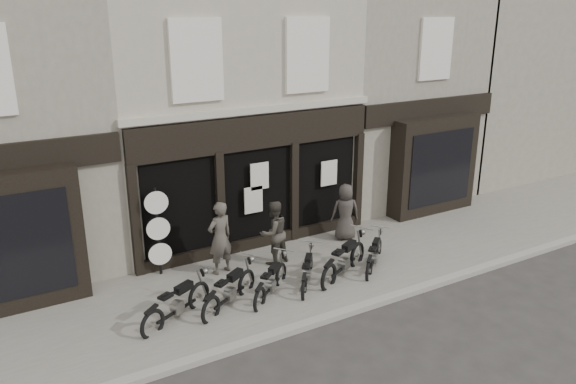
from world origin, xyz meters
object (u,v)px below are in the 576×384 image
motorcycle_0 (177,306)px  motorcycle_5 (374,257)px  motorcycle_2 (271,284)px  motorcycle_1 (230,293)px  advert_sign_post (158,235)px  man_right (345,212)px  motorcycle_3 (307,274)px  man_left (220,238)px  motorcycle_4 (344,263)px  man_centre (274,233)px

motorcycle_0 → motorcycle_5: 5.37m
motorcycle_2 → motorcycle_5: (3.08, -0.05, 0.00)m
motorcycle_1 → motorcycle_2: motorcycle_1 is taller
motorcycle_2 → advert_sign_post: size_ratio=0.67×
motorcycle_5 → man_right: man_right is taller
motorcycle_2 → motorcycle_0: bearing=138.8°
motorcycle_3 → man_left: 2.39m
motorcycle_4 → man_right: 2.40m
motorcycle_3 → man_right: 3.11m
motorcycle_2 → man_left: 1.88m
motorcycle_1 → man_right: (4.54, 1.81, 0.56)m
motorcycle_3 → advert_sign_post: (-2.98, 2.30, 0.83)m
advert_sign_post → man_right: bearing=2.3°
man_right → advert_sign_post: 5.45m
motorcycle_4 → motorcycle_1: bearing=151.5°
motorcycle_3 → motorcycle_5: (2.03, -0.08, 0.01)m
motorcycle_1 → advert_sign_post: bearing=79.8°
motorcycle_0 → man_centre: size_ratio=1.13×
man_centre → advert_sign_post: size_ratio=0.71×
motorcycle_3 → man_right: man_right is taller
motorcycle_1 → motorcycle_4: bearing=-33.0°
motorcycle_2 → motorcycle_4: motorcycle_4 is taller
motorcycle_0 → man_right: 6.08m
motorcycle_3 → man_centre: man_centre is taller
motorcycle_3 → motorcycle_5: size_ratio=1.00×
motorcycle_2 → man_right: 4.00m
motorcycle_5 → man_right: size_ratio=0.96×
motorcycle_0 → man_left: size_ratio=1.02×
motorcycle_3 → man_left: bearing=83.5°
motorcycle_0 → motorcycle_3: motorcycle_0 is taller
man_centre → man_right: man_centre is taller
motorcycle_2 → motorcycle_3: size_ratio=1.02×
motorcycle_2 → motorcycle_4: (2.11, -0.03, 0.06)m
motorcycle_5 → man_centre: man_centre is taller
man_left → man_centre: size_ratio=1.11×
motorcycle_3 → man_centre: size_ratio=0.93×
motorcycle_3 → man_centre: 1.58m
motorcycle_4 → motorcycle_2: bearing=152.1°
motorcycle_0 → motorcycle_2: motorcycle_0 is taller
motorcycle_2 → motorcycle_5: 3.08m
motorcycle_1 → man_left: (0.48, 1.60, 0.68)m
motorcycle_2 → man_right: man_right is taller
man_right → advert_sign_post: (-5.43, 0.48, 0.23)m
motorcycle_5 → man_left: size_ratio=0.84×
motorcycle_4 → motorcycle_0: bearing=151.6°
motorcycle_4 → man_left: size_ratio=1.10×
motorcycle_2 → motorcycle_4: size_ratio=0.77×
motorcycle_2 → man_left: bearing=69.6°
motorcycle_5 → motorcycle_4: bearing=138.2°
motorcycle_0 → motorcycle_2: 2.30m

